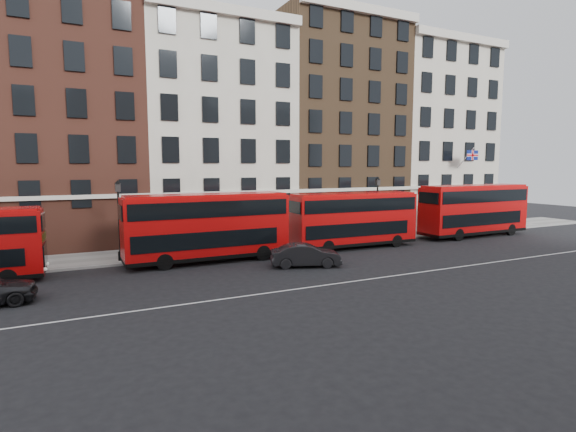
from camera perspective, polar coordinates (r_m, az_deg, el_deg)
name	(u,v)px	position (r m, az deg, el deg)	size (l,w,h in m)	color
ground	(305,277)	(26.19, 2.19, -7.79)	(120.00, 120.00, 0.00)	black
pavement	(242,247)	(35.55, -5.92, -3.91)	(80.00, 5.00, 0.15)	gray
kerb	(253,252)	(33.25, -4.41, -4.60)	(80.00, 0.30, 0.16)	gray
road_centre_line	(323,285)	(24.50, 4.44, -8.79)	(70.00, 0.12, 0.01)	white
building_terrace	(209,123)	(42.06, -10.05, 11.52)	(64.00, 11.95, 22.00)	#BDB7A3
bus_b	(207,226)	(30.31, -10.25, -1.22)	(10.88, 2.66, 4.57)	#B20909
bus_c	(353,219)	(35.35, 8.31, -0.32)	(10.38, 2.80, 4.33)	#B20909
bus_d	(474,209)	(44.11, 22.52, 0.83)	(11.20, 2.87, 4.69)	#B20909
car_front	(306,255)	(28.77, 2.26, -4.99)	(1.56, 4.46, 1.47)	black
lamp_post_left	(119,217)	(31.55, -20.67, -0.09)	(0.44, 0.44, 5.33)	black
lamp_post_right	(377,204)	(39.72, 11.27, 1.46)	(0.44, 0.44, 5.33)	black
traffic_light	(482,207)	(47.82, 23.43, 1.11)	(0.25, 0.45, 3.27)	black
iron_railings	(232,236)	(37.50, -7.10, -2.50)	(6.60, 0.06, 1.00)	black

